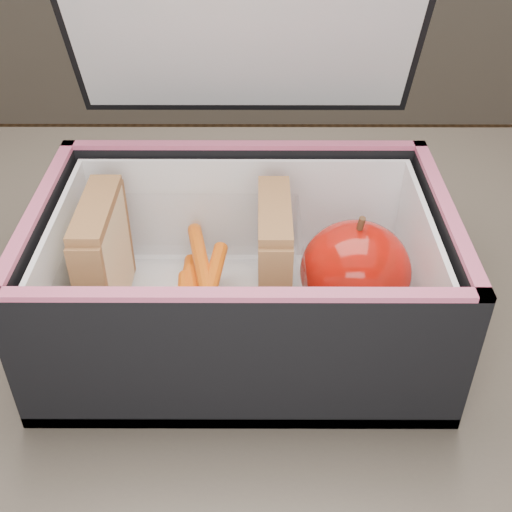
{
  "coord_description": "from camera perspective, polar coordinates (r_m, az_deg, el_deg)",
  "views": [
    {
      "loc": [
        -0.04,
        -0.34,
        1.1
      ],
      "look_at": [
        -0.04,
        0.04,
        0.81
      ],
      "focal_mm": 45.0,
      "sensor_mm": 36.0,
      "label": 1
    }
  ],
  "objects": [
    {
      "name": "sandwich_left",
      "position": [
        0.49,
        -13.37,
        -0.15
      ],
      "size": [
        0.02,
        0.08,
        0.09
      ],
      "color": "beige",
      "rests_on": "plastic_tub"
    },
    {
      "name": "plastic_tub",
      "position": [
        0.49,
        -5.88,
        -1.59
      ],
      "size": [
        0.17,
        0.12,
        0.07
      ],
      "primitive_type": null,
      "color": "white",
      "rests_on": "lunch_bag"
    },
    {
      "name": "kitchen_table",
      "position": [
        0.56,
        3.91,
        -15.61
      ],
      "size": [
        1.2,
        0.8,
        0.75
      ],
      "color": "#52493E",
      "rests_on": "ground"
    },
    {
      "name": "carrot_sticks",
      "position": [
        0.49,
        -5.33,
        -3.72
      ],
      "size": [
        0.04,
        0.14,
        0.03
      ],
      "color": "#EF430E",
      "rests_on": "plastic_tub"
    },
    {
      "name": "lunch_bag",
      "position": [
        0.48,
        -1.21,
        -0.46
      ],
      "size": [
        0.29,
        0.27,
        0.28
      ],
      "color": "black",
      "rests_on": "kitchen_table"
    },
    {
      "name": "paper_napkin",
      "position": [
        0.5,
        7.81,
        -5.11
      ],
      "size": [
        0.11,
        0.11,
        0.01
      ],
      "primitive_type": "cube",
      "rotation": [
        0.0,
        0.0,
        -0.41
      ],
      "color": "white",
      "rests_on": "lunch_bag"
    },
    {
      "name": "sandwich_right",
      "position": [
        0.48,
        1.59,
        -0.22
      ],
      "size": [
        0.02,
        0.08,
        0.09
      ],
      "color": "beige",
      "rests_on": "plastic_tub"
    },
    {
      "name": "red_apple",
      "position": [
        0.48,
        8.81,
        -1.39
      ],
      "size": [
        0.1,
        0.1,
        0.09
      ],
      "rotation": [
        0.0,
        0.0,
        0.34
      ],
      "color": "maroon",
      "rests_on": "paper_napkin"
    }
  ]
}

